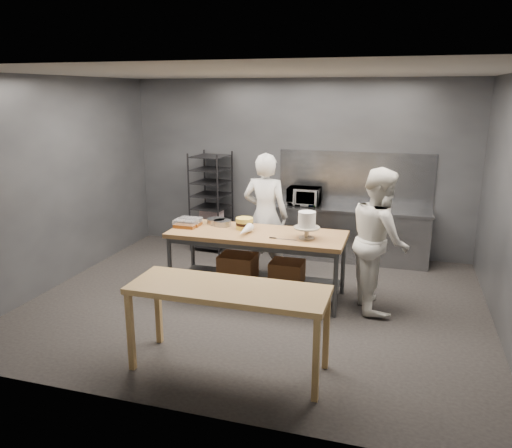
{
  "coord_description": "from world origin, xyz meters",
  "views": [
    {
      "loc": [
        1.8,
        -6.03,
        2.78
      ],
      "look_at": [
        -0.06,
        0.18,
        1.05
      ],
      "focal_mm": 35.0,
      "sensor_mm": 36.0,
      "label": 1
    }
  ],
  "objects": [
    {
      "name": "near_counter",
      "position": [
        0.21,
        -1.69,
        0.81
      ],
      "size": [
        2.0,
        0.7,
        0.9
      ],
      "color": "olive",
      "rests_on": "ground"
    },
    {
      "name": "microwave",
      "position": [
        0.19,
        2.18,
        1.05
      ],
      "size": [
        0.54,
        0.37,
        0.3
      ],
      "primitive_type": "imported",
      "color": "black",
      "rests_on": "back_counter"
    },
    {
      "name": "work_table",
      "position": [
        -0.06,
        0.25,
        0.57
      ],
      "size": [
        2.4,
        0.9,
        0.92
      ],
      "color": "olive",
      "rests_on": "ground"
    },
    {
      "name": "speed_rack",
      "position": [
        -1.48,
        2.1,
        0.86
      ],
      "size": [
        0.65,
        0.7,
        1.75
      ],
      "color": "black",
      "rests_on": "ground"
    },
    {
      "name": "offset_spatula",
      "position": [
        0.3,
        0.01,
        0.93
      ],
      "size": [
        0.37,
        0.02,
        0.02
      ],
      "color": "slate",
      "rests_on": "work_table"
    },
    {
      "name": "ground",
      "position": [
        0.0,
        0.0,
        0.0
      ],
      "size": [
        6.0,
        6.0,
        0.0
      ],
      "primitive_type": "plane",
      "color": "black",
      "rests_on": "ground"
    },
    {
      "name": "chef_behind",
      "position": [
        -0.17,
        1.03,
        0.95
      ],
      "size": [
        0.71,
        0.48,
        1.91
      ],
      "primitive_type": "imported",
      "rotation": [
        0.0,
        0.0,
        3.11
      ],
      "color": "white",
      "rests_on": "ground"
    },
    {
      "name": "back_wall",
      "position": [
        0.0,
        2.5,
        1.5
      ],
      "size": [
        6.0,
        0.04,
        3.0
      ],
      "primitive_type": "cube",
      "color": "#4C4F54",
      "rests_on": "ground"
    },
    {
      "name": "back_counter",
      "position": [
        1.0,
        2.18,
        0.45
      ],
      "size": [
        2.6,
        0.6,
        0.9
      ],
      "color": "slate",
      "rests_on": "ground"
    },
    {
      "name": "cake_pans",
      "position": [
        -0.83,
        0.44,
        0.96
      ],
      "size": [
        0.68,
        0.39,
        0.07
      ],
      "color": "gray",
      "rests_on": "work_table"
    },
    {
      "name": "piping_bag",
      "position": [
        -0.18,
        0.06,
        0.98
      ],
      "size": [
        0.15,
        0.39,
        0.12
      ],
      "primitive_type": "cone",
      "rotation": [
        1.57,
        0.0,
        -0.07
      ],
      "color": "white",
      "rests_on": "work_table"
    },
    {
      "name": "pastry_clamshells",
      "position": [
        -1.1,
        0.25,
        0.98
      ],
      "size": [
        0.33,
        0.33,
        0.11
      ],
      "color": "brown",
      "rests_on": "work_table"
    },
    {
      "name": "splashback_panel",
      "position": [
        1.0,
        2.48,
        1.35
      ],
      "size": [
        2.6,
        0.02,
        0.9
      ],
      "primitive_type": "cube",
      "color": "slate",
      "rests_on": "back_counter"
    },
    {
      "name": "frosted_cake_stand",
      "position": [
        0.64,
        0.13,
        1.14
      ],
      "size": [
        0.34,
        0.34,
        0.36
      ],
      "color": "#AFA38C",
      "rests_on": "work_table"
    },
    {
      "name": "chef_right",
      "position": [
        1.55,
        0.32,
        0.93
      ],
      "size": [
        0.94,
        1.07,
        1.87
      ],
      "primitive_type": "imported",
      "rotation": [
        0.0,
        0.0,
        1.87
      ],
      "color": "white",
      "rests_on": "ground"
    },
    {
      "name": "layer_cake",
      "position": [
        -0.28,
        0.34,
        1.0
      ],
      "size": [
        0.24,
        0.24,
        0.16
      ],
      "color": "#F9D74F",
      "rests_on": "work_table"
    }
  ]
}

